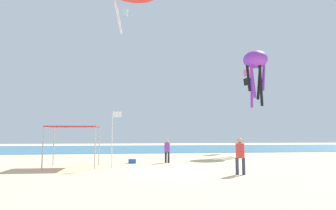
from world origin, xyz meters
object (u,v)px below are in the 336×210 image
Objects in this scene: kite_octopus_purple at (255,62)px; kite_box_pink at (249,77)px; cooler_box at (132,161)px; canopy_tent at (74,129)px; banner_flag at (113,134)px; kite_parafoil_white at (125,14)px; person_near_tent at (167,149)px; person_leftmost at (240,153)px.

kite_octopus_purple is 5.98m from kite_box_pink.
canopy_tent is at bearing -152.59° from cooler_box.
banner_flag is at bearing -111.81° from cooler_box.
cooler_box is at bearing -10.39° from kite_parafoil_white.
kite_octopus_purple is (14.92, 11.40, 8.00)m from banner_flag.
kite_octopus_purple is at bearing 31.17° from cooler_box.
person_leftmost reaches higher than person_near_tent.
person_near_tent is at bearing 0.52° from cooler_box.
person_near_tent is at bearing 17.43° from canopy_tent.
kite_parafoil_white is at bearing -25.75° from person_near_tent.
kite_parafoil_white is at bearing 89.58° from banner_flag.
kite_box_pink reaches higher than cooler_box.
kite_box_pink is at bearing -77.96° from person_near_tent.
kite_parafoil_white is (-1.08, 21.06, 20.30)m from cooler_box.
kite_parafoil_white is (-6.62, 28.04, 19.35)m from person_leftmost.
banner_flag reaches higher than canopy_tent.
kite_box_pink is at bearing 45.96° from banner_flag.
person_near_tent is 28.89m from kite_parafoil_white.
canopy_tent is 5.52× the size of cooler_box.
kite_octopus_purple reaches higher than banner_flag.
kite_box_pink is at bearing -106.53° from person_leftmost.
kite_parafoil_white is 20.84m from kite_box_pink.
banner_flag reaches higher than person_leftmost.
person_near_tent is at bearing 39.27° from banner_flag.
kite_box_pink is (1.65, 5.74, -0.44)m from kite_octopus_purple.
cooler_box is (3.88, 2.01, -2.31)m from canopy_tent.
canopy_tent is 10.74m from person_leftmost.
kite_box_pink reaches higher than person_leftmost.
kite_octopus_purple is at bearing 37.37° from banner_flag.
canopy_tent is at bearing -19.34° from person_leftmost.
cooler_box is (-2.60, -0.02, -0.84)m from person_near_tent.
kite_octopus_purple is (17.55, 10.28, 7.67)m from canopy_tent.
kite_box_pink is at bearing 53.41° from kite_parafoil_white.
kite_box_pink is (15.32, 14.01, 9.54)m from cooler_box.
banner_flag is (-6.80, 3.85, 1.02)m from person_leftmost.
kite_octopus_purple is at bearing -109.60° from person_leftmost.
kite_parafoil_white reaches higher than cooler_box.
cooler_box is (1.25, 3.13, -1.97)m from banner_flag.
banner_flag reaches higher than cooler_box.
person_leftmost is at bearing -27.78° from canopy_tent.
person_near_tent is 2.74m from cooler_box.
canopy_tent is 0.89× the size of banner_flag.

